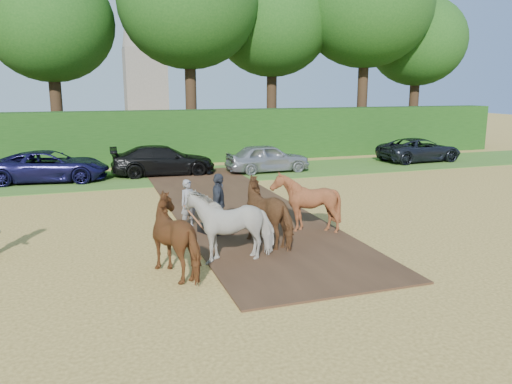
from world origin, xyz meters
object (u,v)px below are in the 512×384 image
plough_team (250,217)px  parked_cars (150,162)px  church (142,8)px  spectator_far (219,204)px

plough_team → parked_cars: size_ratio=0.17×
plough_team → church: (3.39, 52.88, 12.82)m
parked_cars → church: church is taller
spectator_far → plough_team: (0.42, -1.72, -0.00)m
spectator_far → church: church is taller
parked_cars → church: 43.00m
plough_team → church: 54.52m
parked_cars → church: (4.54, 40.73, 13.02)m
church → spectator_far: bearing=-94.3°
plough_team → church: bearing=86.3°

